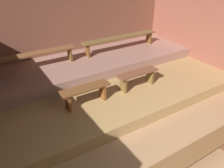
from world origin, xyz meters
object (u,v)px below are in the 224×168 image
(bench_lower_left, at_px, (86,92))
(bench_middle_left, at_px, (26,57))
(bench_middle_right, at_px, (121,39))
(bench_lower_right, at_px, (137,76))
(bench_floor_center, at_px, (183,161))

(bench_lower_left, xyz_separation_m, bench_middle_left, (-0.69, 1.70, 0.29))
(bench_middle_left, xyz_separation_m, bench_middle_right, (2.66, 0.00, 0.00))
(bench_lower_right, bearing_deg, bench_floor_center, -110.77)
(bench_floor_center, relative_size, bench_middle_left, 0.95)
(bench_floor_center, xyz_separation_m, bench_middle_left, (-1.17, 3.81, 0.50))
(bench_floor_center, height_order, bench_middle_right, bench_middle_right)
(bench_lower_left, xyz_separation_m, bench_middle_right, (1.97, 1.70, 0.29))
(bench_middle_left, bearing_deg, bench_lower_left, -67.93)
(bench_lower_left, distance_m, bench_middle_right, 2.62)
(bench_lower_left, bearing_deg, bench_lower_right, 0.00)
(bench_lower_right, height_order, bench_middle_left, bench_middle_left)
(bench_lower_left, height_order, bench_lower_right, same)
(bench_middle_left, bearing_deg, bench_floor_center, -72.91)
(bench_lower_right, bearing_deg, bench_lower_left, 180.00)
(bench_floor_center, relative_size, bench_middle_right, 0.95)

